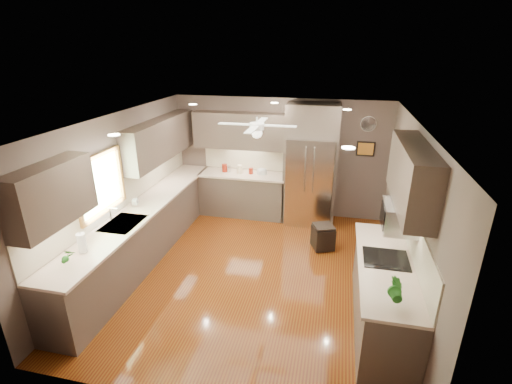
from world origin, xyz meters
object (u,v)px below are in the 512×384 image
at_px(potted_plant_right, 395,290).
at_px(bowl, 262,173).
at_px(canister_d, 251,171).
at_px(canister_c, 240,169).
at_px(potted_plant_left, 66,256).
at_px(canister_b, 229,169).
at_px(soap_bottle, 136,201).
at_px(refrigerator, 311,167).
at_px(canister_a, 225,168).
at_px(paper_towel, 82,243).
at_px(stool, 323,237).
at_px(microwave, 400,217).

distance_m(potted_plant_right, bowl, 4.39).
xyz_separation_m(canister_d, potted_plant_right, (2.45, -3.79, 0.11)).
distance_m(canister_c, potted_plant_right, 4.64).
distance_m(canister_c, potted_plant_left, 4.08).
bearing_deg(bowl, canister_b, 178.23).
bearing_deg(soap_bottle, refrigerator, 36.43).
relative_size(canister_a, potted_plant_left, 0.66).
bearing_deg(canister_b, canister_a, -177.27).
relative_size(bowl, paper_towel, 0.80).
bearing_deg(stool, potted_plant_right, -72.46).
height_order(canister_b, soap_bottle, soap_bottle).
bearing_deg(canister_c, soap_bottle, -121.42).
relative_size(canister_a, paper_towel, 0.63).
xyz_separation_m(bowl, stool, (1.39, -1.17, -0.73)).
distance_m(canister_d, paper_towel, 3.87).
bearing_deg(canister_c, bowl, 1.43).
height_order(bowl, stool, bowl).
height_order(soap_bottle, paper_towel, paper_towel).
bearing_deg(paper_towel, bowl, 65.40).
height_order(potted_plant_left, paper_towel, paper_towel).
relative_size(canister_d, potted_plant_left, 0.50).
bearing_deg(bowl, canister_a, 178.74).
bearing_deg(soap_bottle, potted_plant_right, -23.38).
bearing_deg(canister_a, microwave, -41.21).
height_order(soap_bottle, potted_plant_right, potted_plant_right).
bearing_deg(canister_a, bowl, -1.26).
xyz_separation_m(canister_c, potted_plant_right, (2.69, -3.78, 0.08)).
xyz_separation_m(canister_a, paper_towel, (-0.83, -3.62, 0.06)).
bearing_deg(canister_b, canister_d, -2.11).
relative_size(soap_bottle, stool, 0.39).
bearing_deg(canister_d, refrigerator, -2.30).
relative_size(canister_c, potted_plant_left, 0.68).
relative_size(canister_b, potted_plant_right, 0.41).
distance_m(stool, paper_towel, 3.98).
height_order(soap_bottle, bowl, soap_bottle).
relative_size(canister_c, paper_towel, 0.65).
height_order(canister_c, stool, canister_c).
bearing_deg(canister_c, paper_towel, -108.10).
xyz_separation_m(potted_plant_left, stool, (3.03, 2.75, -0.84)).
relative_size(canister_b, soap_bottle, 0.75).
height_order(soap_bottle, microwave, microwave).
distance_m(bowl, microwave, 3.65).
bearing_deg(soap_bottle, canister_c, 58.58).
bearing_deg(refrigerator, canister_d, 177.70).
xyz_separation_m(canister_c, refrigerator, (1.49, -0.03, 0.16)).
distance_m(canister_a, canister_d, 0.59).
height_order(potted_plant_right, microwave, microwave).
xyz_separation_m(canister_d, bowl, (0.24, -0.00, -0.03)).
xyz_separation_m(potted_plant_right, stool, (-0.83, 2.62, -0.87)).
bearing_deg(potted_plant_right, potted_plant_left, -178.11).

